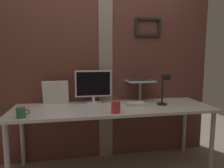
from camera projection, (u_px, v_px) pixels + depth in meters
brick_wall_back at (97, 58)px, 2.66m from camera, size 3.01×0.16×2.64m
desk at (114, 112)px, 2.36m from camera, size 2.26×0.71×0.76m
monitor at (93, 85)px, 2.51m from camera, size 0.44×0.18×0.40m
laptop_stand at (140, 88)px, 2.63m from camera, size 0.28×0.22×0.25m
laptop at (138, 77)px, 2.69m from camera, size 0.35×0.34×0.22m
whiteboard_panel at (56, 92)px, 2.48m from camera, size 0.30×0.09×0.29m
desk_lamp at (164, 86)px, 2.38m from camera, size 0.12×0.20×0.37m
pen_cup at (116, 107)px, 2.09m from camera, size 0.09×0.09×0.17m
coffee_mug at (21, 113)px, 1.93m from camera, size 0.12×0.08×0.10m
paper_clutter_stack at (136, 104)px, 2.40m from camera, size 0.21×0.16×0.04m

